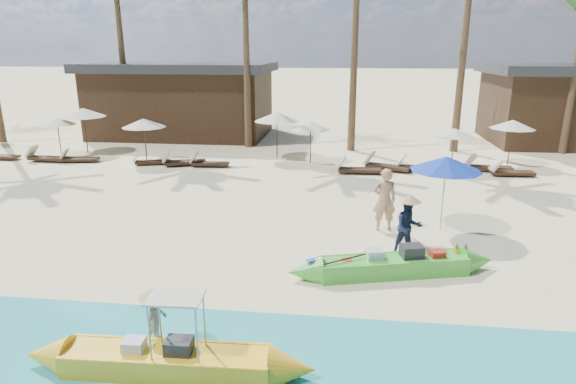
# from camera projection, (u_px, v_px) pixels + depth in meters

# --- Properties ---
(ground) EXTENTS (240.00, 240.00, 0.00)m
(ground) POSITION_uv_depth(u_px,v_px,m) (269.00, 261.00, 12.14)
(ground) COLOR #F6EAB6
(ground) RESTS_ON ground
(green_canoe) EXTENTS (5.51, 1.75, 0.71)m
(green_canoe) POSITION_uv_depth(u_px,v_px,m) (393.00, 265.00, 11.34)
(green_canoe) COLOR green
(green_canoe) RESTS_ON ground
(yellow_canoe) EXTENTS (5.46, 0.82, 1.42)m
(yellow_canoe) POSITION_uv_depth(u_px,v_px,m) (167.00, 361.00, 7.89)
(yellow_canoe) COLOR yellow
(yellow_canoe) RESTS_ON ground
(tourist) EXTENTS (0.74, 0.53, 1.87)m
(tourist) POSITION_uv_depth(u_px,v_px,m) (384.00, 200.00, 13.89)
(tourist) COLOR tan
(tourist) RESTS_ON ground
(vendor_green) EXTENTS (0.85, 0.73, 1.51)m
(vendor_green) POSITION_uv_depth(u_px,v_px,m) (408.00, 227.00, 12.27)
(vendor_green) COLOR #161D3E
(vendor_green) RESTS_ON ground
(vendor_yellow) EXTENTS (0.40, 0.63, 0.94)m
(vendor_yellow) POSITION_uv_depth(u_px,v_px,m) (157.00, 317.00, 8.38)
(vendor_yellow) COLOR gray
(vendor_yellow) RESTS_ON ground
(blue_umbrella) EXTENTS (2.04, 2.04, 2.19)m
(blue_umbrella) POSITION_uv_depth(u_px,v_px,m) (446.00, 164.00, 13.73)
(blue_umbrella) COLOR #99999E
(blue_umbrella) RESTS_ON ground
(resort_parasol_2) EXTENTS (1.82, 1.82, 1.88)m
(resort_parasol_2) POSITION_uv_depth(u_px,v_px,m) (57.00, 121.00, 23.62)
(resort_parasol_2) COLOR #382616
(resort_parasol_2) RESTS_ON ground
(resort_parasol_3) EXTENTS (2.20, 2.20, 2.27)m
(resort_parasol_3) POSITION_uv_depth(u_px,v_px,m) (83.00, 112.00, 24.06)
(resort_parasol_3) COLOR #382616
(resort_parasol_3) RESTS_ON ground
(lounger_3_left) EXTENTS (1.98, 0.68, 0.67)m
(lounger_3_left) POSITION_uv_depth(u_px,v_px,m) (46.00, 157.00, 22.63)
(lounger_3_left) COLOR #382616
(lounger_3_left) RESTS_ON ground
(lounger_3_right) EXTENTS (1.76, 0.80, 0.58)m
(lounger_3_right) POSITION_uv_depth(u_px,v_px,m) (78.00, 158.00, 22.50)
(lounger_3_right) COLOR #382616
(lounger_3_right) RESTS_ON ground
(resort_parasol_4) EXTENTS (2.00, 2.00, 2.06)m
(resort_parasol_4) POSITION_uv_depth(u_px,v_px,m) (144.00, 123.00, 21.97)
(resort_parasol_4) COLOR #382616
(resort_parasol_4) RESTS_ON ground
(lounger_4_left) EXTENTS (1.70, 0.92, 0.55)m
(lounger_4_left) POSITION_uv_depth(u_px,v_px,m) (150.00, 161.00, 22.02)
(lounger_4_left) COLOR #382616
(lounger_4_left) RESTS_ON ground
(lounger_4_right) EXTENTS (2.02, 1.22, 0.66)m
(lounger_4_right) POSITION_uv_depth(u_px,v_px,m) (182.00, 161.00, 21.81)
(lounger_4_right) COLOR #382616
(lounger_4_right) RESTS_ON ground
(resort_parasol_5) EXTENTS (2.17, 2.17, 2.23)m
(resort_parasol_5) POSITION_uv_depth(u_px,v_px,m) (277.00, 117.00, 22.79)
(resort_parasol_5) COLOR #382616
(resort_parasol_5) RESTS_ON ground
(lounger_5_left) EXTENTS (1.76, 0.63, 0.59)m
(lounger_5_left) POSITION_uv_depth(u_px,v_px,m) (208.00, 163.00, 21.65)
(lounger_5_left) COLOR #382616
(lounger_5_left) RESTS_ON ground
(resort_parasol_6) EXTENTS (1.88, 1.88, 1.93)m
(resort_parasol_6) POSITION_uv_depth(u_px,v_px,m) (311.00, 125.00, 21.98)
(resort_parasol_6) COLOR #382616
(resort_parasol_6) RESTS_ON ground
(lounger_6_left) EXTENTS (1.94, 0.67, 0.65)m
(lounger_6_left) POSITION_uv_depth(u_px,v_px,m) (356.00, 169.00, 20.47)
(lounger_6_left) COLOR #382616
(lounger_6_left) RESTS_ON ground
(lounger_6_right) EXTENTS (2.09, 1.26, 0.68)m
(lounger_6_right) POSITION_uv_depth(u_px,v_px,m) (385.00, 165.00, 21.02)
(lounger_6_right) COLOR #382616
(lounger_6_right) RESTS_ON ground
(resort_parasol_7) EXTENTS (1.76, 1.76, 1.82)m
(resort_parasol_7) POSITION_uv_depth(u_px,v_px,m) (454.00, 132.00, 20.82)
(resort_parasol_7) COLOR #382616
(resort_parasol_7) RESTS_ON ground
(lounger_7_left) EXTENTS (1.92, 0.87, 0.63)m
(lounger_7_left) POSITION_uv_depth(u_px,v_px,m) (416.00, 167.00, 20.85)
(lounger_7_left) COLOR #382616
(lounger_7_left) RESTS_ON ground
(lounger_7_right) EXTENTS (1.98, 0.73, 0.66)m
(lounger_7_right) POSITION_uv_depth(u_px,v_px,m) (486.00, 166.00, 20.85)
(lounger_7_right) COLOR #382616
(lounger_7_right) RESTS_ON ground
(resort_parasol_8) EXTENTS (1.99, 1.99, 2.05)m
(resort_parasol_8) POSITION_uv_depth(u_px,v_px,m) (513.00, 124.00, 21.63)
(resort_parasol_8) COLOR #382616
(resort_parasol_8) RESTS_ON ground
(lounger_8_left) EXTENTS (1.84, 0.67, 0.61)m
(lounger_8_left) POSITION_uv_depth(u_px,v_px,m) (510.00, 171.00, 20.07)
(lounger_8_left) COLOR #382616
(lounger_8_left) RESTS_ON ground
(pavilion_west) EXTENTS (10.80, 6.60, 4.30)m
(pavilion_west) POSITION_uv_depth(u_px,v_px,m) (183.00, 99.00, 29.05)
(pavilion_west) COLOR #382616
(pavilion_west) RESTS_ON ground
(pavilion_east) EXTENTS (8.80, 6.60, 4.30)m
(pavilion_east) POSITION_uv_depth(u_px,v_px,m) (567.00, 104.00, 26.58)
(pavilion_east) COLOR #382616
(pavilion_east) RESTS_ON ground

